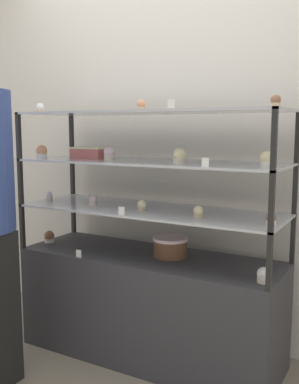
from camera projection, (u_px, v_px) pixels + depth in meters
The scene contains 26 objects.
ground_plane at pixel (150, 354), 2.69m from camera, with size 20.00×20.00×0.00m, color gray.
back_wall at pixel (180, 136), 2.86m from camera, with size 8.00×0.05×2.60m.
display_base at pixel (150, 306), 2.65m from camera, with size 1.53×0.52×0.62m.
display_riser_lower at pixel (150, 211), 2.57m from camera, with size 1.53×0.52×0.27m.
display_riser_middle at pixel (150, 163), 2.53m from camera, with size 1.53×0.52×0.27m.
display_riser_upper at pixel (150, 114), 2.49m from camera, with size 1.53×0.52×0.27m.
layer_cake_centerpiece at pixel (170, 247), 2.57m from camera, with size 0.20×0.20×0.11m.
sheet_cake_frosted at pixel (90, 153), 2.71m from camera, with size 0.21×0.13×0.07m.
cupcake_0 at pixel (49, 237), 2.89m from camera, with size 0.07×0.07×0.08m.
cupcake_1 at pixel (264, 275), 2.14m from camera, with size 0.07×0.07×0.08m.
price_tag_0 at pixel (79, 254), 2.56m from camera, with size 0.04×0.00×0.04m.
cupcake_2 at pixel (49, 196), 2.85m from camera, with size 0.05×0.05×0.06m.
cupcake_3 at pixel (93, 201), 2.67m from camera, with size 0.05×0.05×0.06m.
cupcake_4 at pixel (142, 206), 2.50m from camera, with size 0.05×0.05×0.06m.
cupcake_5 at pixel (198, 212), 2.32m from camera, with size 0.05×0.05×0.06m.
cupcake_6 at pixel (271, 219), 2.13m from camera, with size 0.05×0.05×0.06m.
price_tag_1 at pixel (122, 211), 2.38m from camera, with size 0.04×0.00×0.04m.
cupcake_7 at pixel (42, 152), 2.75m from camera, with size 0.07×0.07×0.08m.
cupcake_8 at pixel (109, 154), 2.57m from camera, with size 0.07×0.07×0.08m.
cupcake_9 at pixel (179, 156), 2.34m from camera, with size 0.07×0.07×0.08m.
cupcake_10 at pixel (267, 159), 2.09m from camera, with size 0.07×0.07×0.08m.
price_tag_2 at pixel (205, 162), 2.11m from camera, with size 0.04×0.00×0.04m.
cupcake_11 at pixel (40, 108), 2.76m from camera, with size 0.05×0.05×0.06m.
cupcake_12 at pixel (141, 105), 2.42m from camera, with size 0.05×0.05×0.06m.
cupcake_13 at pixel (276, 101), 2.06m from camera, with size 0.05×0.05×0.06m.
price_tag_3 at pixel (171, 104), 2.16m from camera, with size 0.04×0.00×0.04m.
Camera 1 is at (1.24, -2.20, 1.35)m, focal length 42.00 mm.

